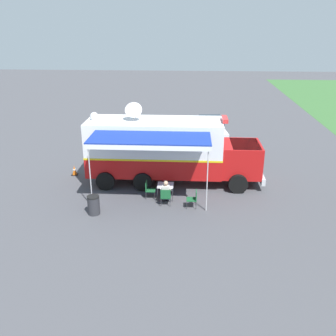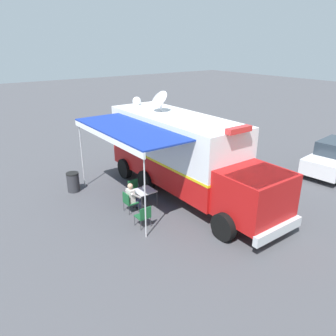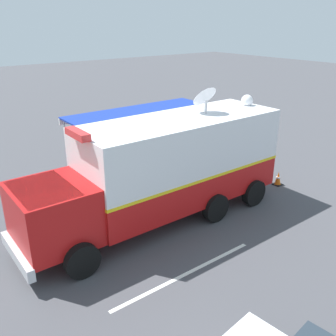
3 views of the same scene
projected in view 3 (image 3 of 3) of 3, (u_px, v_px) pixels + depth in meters
The scene contains 11 objects.
ground_plane at pixel (180, 211), 13.71m from camera, with size 100.00×100.00×0.00m, color #47474C.
lot_stripe at pixel (186, 274), 10.34m from camera, with size 0.12×4.80×0.01m, color silver.
command_truck at pixel (163, 166), 12.59m from camera, with size 4.87×9.50×4.53m.
folding_table at pixel (132, 181), 14.61m from camera, with size 0.80×0.80×0.73m.
water_bottle at pixel (132, 177), 14.59m from camera, with size 0.07×0.07×0.22m.
folding_chair_at_table at pixel (120, 178), 15.22m from camera, with size 0.48×0.48×0.87m.
folding_chair_beside_table at pixel (150, 179), 15.14m from camera, with size 0.48×0.48×0.87m.
folding_chair_spare_by_truck at pixel (89, 186), 14.56m from camera, with size 0.49×0.49×0.87m.
seated_responder at pixel (123, 177), 15.03m from camera, with size 0.66×0.55×1.25m.
trash_bin at pixel (168, 156), 17.88m from camera, with size 0.57×0.57×0.91m.
traffic_cone at pixel (278, 179), 15.80m from camera, with size 0.36×0.36×0.58m.
Camera 3 is at (-9.37, 7.72, 6.58)m, focal length 40.04 mm.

